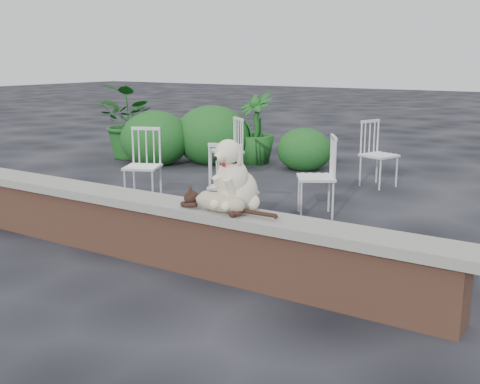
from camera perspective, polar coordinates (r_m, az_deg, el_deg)
The scene contains 13 objects.
ground at distance 5.67m, azimuth -10.32°, elevation -5.97°, with size 60.00×60.00×0.00m, color black.
brick_wall at distance 5.60m, azimuth -10.42°, elevation -3.54°, with size 6.00×0.30×0.50m, color brown.
capstone at distance 5.52m, azimuth -10.54°, elevation -0.66°, with size 6.20×0.40×0.08m, color slate.
dog at distance 4.84m, azimuth -0.18°, elevation 1.82°, with size 0.40×0.52×0.61m, color beige, non-canonical shape.
cat at distance 4.81m, azimuth -1.95°, elevation -0.87°, with size 1.07×0.26×0.18m, color tan, non-canonical shape.
chair_b at distance 8.79m, azimuth -1.33°, elevation 4.10°, with size 0.56×0.56×0.94m, color white, non-canonical shape.
chair_a at distance 7.60m, azimuth -9.41°, elevation 2.54°, with size 0.56×0.56×0.94m, color white, non-canonical shape.
chair_c at distance 6.38m, azimuth -0.80°, elevation 0.74°, with size 0.56×0.56×0.94m, color white, non-canonical shape.
chair_d at distance 6.89m, azimuth 7.36°, elevation 1.54°, with size 0.56×0.56×0.94m, color white, non-canonical shape.
chair_e at distance 8.63m, azimuth 13.31°, elevation 3.59°, with size 0.56×0.56×0.94m, color white, non-canonical shape.
potted_plant_a at distance 10.94m, azimuth -10.42°, elevation 6.72°, with size 1.22×1.05×1.35m, color #16501C.
potted_plant_b at distance 10.26m, azimuth 1.46°, elevation 6.17°, with size 0.69×0.69×1.22m, color #16501C.
shrubbery at distance 10.22m, azimuth -3.47°, elevation 5.14°, with size 3.48×1.91×1.06m.
Camera 1 is at (3.71, -3.88, 1.81)m, focal length 44.15 mm.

